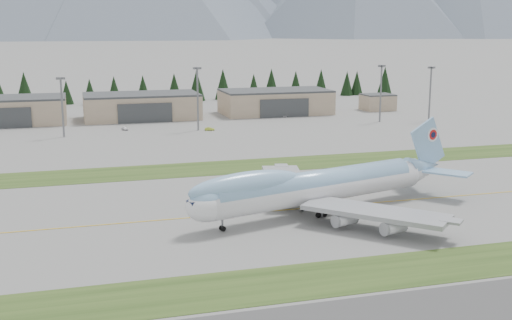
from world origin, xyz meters
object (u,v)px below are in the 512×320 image
object	(u,v)px
service_vehicle_b	(210,131)
boeing_747_freighter	(317,186)
service_vehicle_c	(283,117)
hangar_center	(142,106)
hangar_right	(275,102)
service_vehicle_a	(125,130)
hangar_left	(4,111)

from	to	relation	value
service_vehicle_b	boeing_747_freighter	bearing A→B (deg)	-166.12
boeing_747_freighter	service_vehicle_c	xyz separation A→B (m)	(39.73, 142.08, -5.97)
boeing_747_freighter	hangar_center	distance (m)	155.29
service_vehicle_b	hangar_right	bearing A→B (deg)	-29.86
hangar_center	service_vehicle_c	size ratio (longest dim) A/B	11.06
service_vehicle_a	service_vehicle_b	size ratio (longest dim) A/B	1.00
service_vehicle_b	service_vehicle_c	size ratio (longest dim) A/B	0.87
hangar_left	service_vehicle_b	size ratio (longest dim) A/B	12.65
hangar_center	boeing_747_freighter	bearing A→B (deg)	-82.59
boeing_747_freighter	hangar_center	world-z (taller)	boeing_747_freighter
hangar_center	service_vehicle_b	world-z (taller)	hangar_center
hangar_left	service_vehicle_c	xyz separation A→B (m)	(114.75, -11.91, -5.39)
hangar_right	service_vehicle_a	world-z (taller)	hangar_right
service_vehicle_a	service_vehicle_b	xyz separation A→B (m)	(30.86, -9.89, 0.00)
hangar_center	service_vehicle_c	distance (m)	61.17
boeing_747_freighter	hangar_right	bearing A→B (deg)	59.66
boeing_747_freighter	hangar_left	bearing A→B (deg)	100.19
hangar_left	service_vehicle_b	bearing A→B (deg)	-27.57
boeing_747_freighter	service_vehicle_c	distance (m)	147.65
hangar_center	hangar_right	distance (m)	60.00
hangar_left	hangar_right	world-z (taller)	same
hangar_left	service_vehicle_b	xyz separation A→B (m)	(76.17, -39.77, -5.39)
service_vehicle_b	hangar_center	bearing A→B (deg)	42.49
boeing_747_freighter	hangar_left	size ratio (longest dim) A/B	1.43
hangar_center	service_vehicle_b	size ratio (longest dim) A/B	12.65
hangar_left	hangar_center	world-z (taller)	same
hangar_center	service_vehicle_a	bearing A→B (deg)	-107.97
hangar_right	service_vehicle_b	xyz separation A→B (m)	(-38.83, -39.77, -5.39)
hangar_right	service_vehicle_b	distance (m)	55.84
service_vehicle_b	service_vehicle_c	distance (m)	47.59
hangar_right	hangar_left	bearing A→B (deg)	180.00
boeing_747_freighter	hangar_right	xyz separation A→B (m)	(39.98, 153.99, -0.59)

